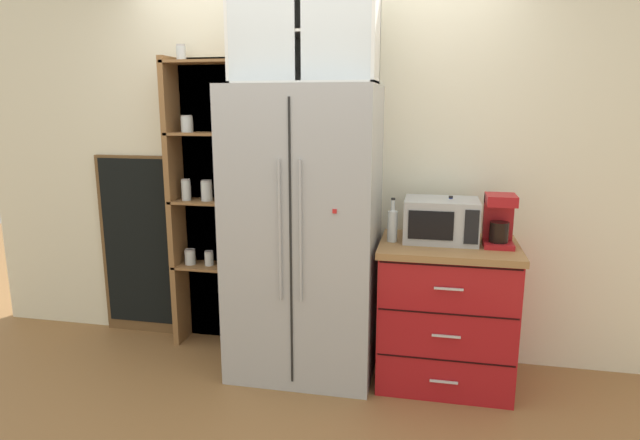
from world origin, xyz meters
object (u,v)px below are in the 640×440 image
object	(u,v)px
mug_sage	(450,236)
coffee_maker	(499,220)
refrigerator	(304,233)
mug_red	(449,233)
bottle_clear	(392,223)
chalkboard_menu	(139,245)
bottle_cobalt	(450,221)
microwave	(441,220)

from	to	relation	value
mug_sage	coffee_maker	bearing A→B (deg)	5.12
refrigerator	coffee_maker	xyz separation A→B (m)	(1.17, 0.04, 0.13)
mug_red	bottle_clear	distance (m)	0.36
chalkboard_menu	bottle_cobalt	bearing A→B (deg)	-5.26
refrigerator	coffee_maker	world-z (taller)	refrigerator
coffee_maker	mug_sage	xyz separation A→B (m)	(-0.28, -0.02, -0.11)
microwave	mug_sage	bearing A→B (deg)	-51.20
bottle_clear	bottle_cobalt	world-z (taller)	bottle_cobalt
refrigerator	mug_sage	world-z (taller)	refrigerator
mug_red	chalkboard_menu	bearing A→B (deg)	174.67
coffee_maker	chalkboard_menu	xyz separation A→B (m)	(-2.52, 0.28, -0.36)
mug_sage	mug_red	world-z (taller)	mug_red
mug_sage	bottle_clear	world-z (taller)	bottle_clear
mug_red	microwave	bearing A→B (deg)	-155.51
bottle_cobalt	chalkboard_menu	bearing A→B (deg)	174.74
microwave	bottle_cobalt	distance (m)	0.06
bottle_clear	bottle_cobalt	bearing A→B (deg)	16.49
coffee_maker	chalkboard_menu	bearing A→B (deg)	173.76
bottle_cobalt	mug_red	bearing A→B (deg)	-60.03
mug_red	bottle_cobalt	size ratio (longest dim) A/B	0.43
coffee_maker	mug_sage	bearing A→B (deg)	-174.88
mug_red	chalkboard_menu	xyz separation A→B (m)	(-2.24, 0.21, -0.26)
refrigerator	chalkboard_menu	size ratio (longest dim) A/B	1.35
microwave	bottle_clear	world-z (taller)	bottle_clear
mug_red	chalkboard_menu	size ratio (longest dim) A/B	0.09
refrigerator	chalkboard_menu	bearing A→B (deg)	166.95
coffee_maker	bottle_clear	size ratio (longest dim) A/B	1.15
bottle_cobalt	refrigerator	bearing A→B (deg)	-173.16
coffee_maker	chalkboard_menu	distance (m)	2.56
mug_sage	bottle_clear	bearing A→B (deg)	-178.91
refrigerator	coffee_maker	bearing A→B (deg)	1.82
refrigerator	bottle_clear	xyz separation A→B (m)	(0.55, 0.01, 0.09)
mug_sage	bottle_clear	distance (m)	0.35
bottle_clear	microwave	bearing A→B (deg)	14.29
coffee_maker	refrigerator	bearing A→B (deg)	-178.18
refrigerator	mug_sage	xyz separation A→B (m)	(0.89, 0.01, 0.02)
mug_sage	bottle_cobalt	bearing A→B (deg)	91.07
bottle_clear	coffee_maker	bearing A→B (deg)	2.90
coffee_maker	chalkboard_menu	size ratio (longest dim) A/B	0.23
microwave	mug_red	bearing A→B (deg)	24.49
refrigerator	mug_sage	bearing A→B (deg)	0.79
mug_red	bottle_clear	world-z (taller)	bottle_clear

